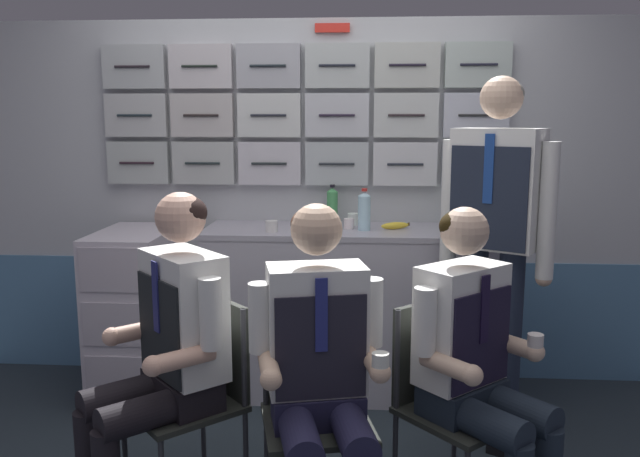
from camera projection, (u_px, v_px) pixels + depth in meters
galley_bulkhead at (310, 196)px, 3.91m from camera, size 4.20×0.14×2.15m
galley_counter at (349, 311)px, 3.73m from camera, size 1.64×0.53×0.96m
service_trolley at (136, 308)px, 3.70m from camera, size 0.40×0.65×0.95m
folding_chair_left at (204, 379)px, 2.64m from camera, size 0.57×0.57×0.85m
crew_member_left at (166, 341)px, 2.51m from camera, size 0.68×0.66×1.30m
folding_chair_right at (314, 392)px, 2.51m from camera, size 0.48×0.48×0.85m
crew_member_right at (320, 363)px, 2.33m from camera, size 0.52×0.67×1.28m
folding_chair_by_counter at (444, 385)px, 2.58m from camera, size 0.56×0.56×0.85m
crew_member_by_counter at (478, 358)px, 2.43m from camera, size 0.63×0.65×1.26m
crew_member_standing at (495, 226)px, 3.05m from camera, size 0.49×0.40×1.77m
water_bottle_short at (452, 209)px, 3.59m from camera, size 0.08×0.08×0.25m
water_bottle_clear at (332, 206)px, 3.78m from camera, size 0.06×0.06×0.23m
water_bottle_blue_cap at (364, 211)px, 3.58m from camera, size 0.07×0.07×0.23m
paper_cup_tan at (272, 226)px, 3.53m from camera, size 0.07×0.07×0.06m
coffee_cup_spare at (354, 219)px, 3.76m from camera, size 0.07×0.07×0.07m
paper_cup_blue at (349, 223)px, 3.64m from camera, size 0.06×0.06×0.06m
espresso_cup_small at (452, 229)px, 3.46m from camera, size 0.07×0.07×0.06m
snack_banana at (395, 226)px, 3.63m from camera, size 0.17×0.10×0.04m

